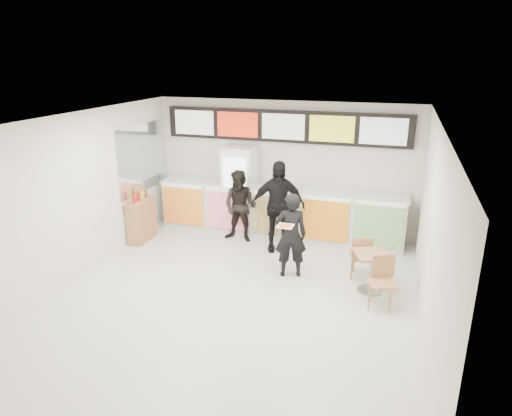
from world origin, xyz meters
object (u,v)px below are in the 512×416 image
at_px(service_counter, 279,212).
at_px(customer_main, 291,235).
at_px(condiment_ledge, 141,220).
at_px(drinks_fridge, 240,190).
at_px(customer_left, 240,206).
at_px(customer_mid, 278,206).
at_px(cafe_table, 372,265).

bearing_deg(service_counter, customer_main, -69.00).
xyz_separation_m(service_counter, customer_main, (0.72, -1.87, 0.23)).
bearing_deg(condiment_ledge, customer_main, -10.76).
relative_size(service_counter, drinks_fridge, 2.78).
distance_m(customer_main, customer_left, 1.96).
height_order(customer_mid, condiment_ledge, customer_mid).
xyz_separation_m(customer_main, customer_left, (-1.45, 1.33, -0.01)).
bearing_deg(customer_left, drinks_fridge, 114.29).
relative_size(drinks_fridge, customer_mid, 1.04).
distance_m(customer_main, customer_mid, 1.23).
bearing_deg(drinks_fridge, condiment_ledge, -147.19).
bearing_deg(customer_mid, service_counter, 85.98).
bearing_deg(customer_mid, condiment_ledge, 171.41).
bearing_deg(drinks_fridge, customer_main, -48.79).
xyz_separation_m(drinks_fridge, customer_left, (0.21, -0.56, -0.20)).
bearing_deg(customer_left, customer_main, -38.62).
relative_size(drinks_fridge, condiment_ledge, 1.79).
height_order(cafe_table, condiment_ledge, condiment_ledge).
distance_m(service_counter, drinks_fridge, 1.03).
relative_size(customer_main, customer_mid, 0.83).
bearing_deg(customer_mid, cafe_table, -48.81).
bearing_deg(service_counter, cafe_table, -43.00).
relative_size(drinks_fridge, customer_left, 1.25).
distance_m(drinks_fridge, customer_left, 0.63).
bearing_deg(cafe_table, service_counter, 115.27).
bearing_deg(cafe_table, drinks_fridge, 124.87).
bearing_deg(service_counter, customer_mid, -77.40).
height_order(service_counter, customer_left, customer_left).
xyz_separation_m(customer_mid, condiment_ledge, (-2.99, -0.42, -0.49)).
bearing_deg(service_counter, customer_left, -143.31).
bearing_deg(drinks_fridge, cafe_table, -33.41).
relative_size(customer_left, cafe_table, 1.06).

